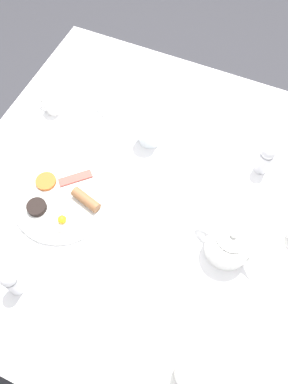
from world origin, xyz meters
TOP-DOWN VIEW (x-y plane):
  - ground_plane at (0.00, 0.00)m, footprint 8.00×8.00m
  - table at (0.00, 0.00)m, footprint 1.08×1.13m
  - breakfast_plate at (0.21, 0.11)m, footprint 0.28×0.28m
  - teapot_near at (-0.27, 0.06)m, footprint 0.19×0.12m
  - teacup_with_saucer_left at (-0.29, 0.38)m, footprint 0.13×0.13m
  - water_glass_tall at (0.06, -0.19)m, footprint 0.07×0.07m
  - creamer_jug at (0.40, -0.17)m, footprint 0.08×0.06m
  - pepper_grinder at (-0.29, -0.22)m, footprint 0.04×0.04m
  - salt_grinder at (0.19, 0.37)m, footprint 0.04×0.04m
  - napkin_folded at (0.25, -0.29)m, footprint 0.15×0.16m
  - fork_by_plate at (-0.05, -0.32)m, footprint 0.05×0.19m
  - knife_by_plate at (-0.06, 0.17)m, footprint 0.17×0.12m
  - spoon_for_tea at (0.08, 0.32)m, footprint 0.14×0.05m
  - fork_spare at (-0.11, 0.40)m, footprint 0.08×0.17m

SIDE VIEW (x-z plane):
  - ground_plane at x=0.00m, z-range 0.00..0.00m
  - table at x=0.00m, z-range 0.32..1.08m
  - fork_by_plate at x=-0.05m, z-range 0.76..0.77m
  - knife_by_plate at x=-0.06m, z-range 0.76..0.77m
  - spoon_for_tea at x=0.08m, z-range 0.76..0.77m
  - fork_spare at x=-0.11m, z-range 0.76..0.77m
  - napkin_folded at x=0.25m, z-range 0.76..0.77m
  - breakfast_plate at x=0.21m, z-range 0.75..0.79m
  - creamer_jug at x=0.40m, z-range 0.76..0.82m
  - teacup_with_saucer_left at x=-0.29m, z-range 0.76..0.82m
  - teapot_near at x=-0.27m, z-range 0.75..0.87m
  - water_glass_tall at x=0.06m, z-range 0.76..0.87m
  - pepper_grinder at x=-0.29m, z-range 0.77..0.88m
  - salt_grinder at x=0.19m, z-range 0.77..0.88m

